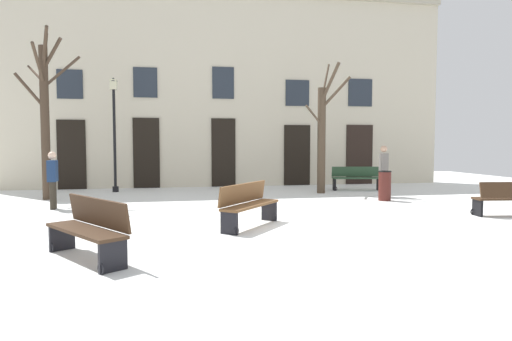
{
  "coord_description": "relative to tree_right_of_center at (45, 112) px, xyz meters",
  "views": [
    {
      "loc": [
        -2.17,
        -9.89,
        1.77
      ],
      "look_at": [
        0.0,
        1.59,
        1.05
      ],
      "focal_mm": 30.52,
      "sensor_mm": 36.0,
      "label": 1
    }
  ],
  "objects": [
    {
      "name": "ground_plane",
      "position": [
        6.11,
        -4.75,
        -2.76
      ],
      "size": [
        30.1,
        30.1,
        0.0
      ],
      "primitive_type": "plane",
      "color": "white"
    },
    {
      "name": "person_crossing_plaza",
      "position": [
        10.8,
        -1.24,
        -1.81
      ],
      "size": [
        0.29,
        0.41,
        1.7
      ],
      "rotation": [
        0.0,
        0.0,
        1.38
      ],
      "color": "#403D3A",
      "rests_on": "ground"
    },
    {
      "name": "streetlamp",
      "position": [
        1.83,
        1.91,
        -0.24
      ],
      "size": [
        0.3,
        0.3,
        4.15
      ],
      "color": "black",
      "rests_on": "ground"
    },
    {
      "name": "bench_facing_shops",
      "position": [
        10.74,
        0.83,
        -2.29
      ],
      "size": [
        1.88,
        0.79,
        0.89
      ],
      "rotation": [
        0.0,
        0.0,
        6.1
      ],
      "color": "#2D4C33",
      "rests_on": "ground"
    },
    {
      "name": "tree_right_of_center",
      "position": [
        0.0,
        0.0,
        0.0
      ],
      "size": [
        1.88,
        2.71,
        5.12
      ],
      "color": "#423326",
      "rests_on": "ground"
    },
    {
      "name": "bench_back_to_back_left",
      "position": [
        5.49,
        -5.58,
        -2.27
      ],
      "size": [
        1.52,
        1.74,
        0.93
      ],
      "rotation": [
        0.0,
        0.0,
        0.9
      ],
      "color": "brown",
      "rests_on": "ground"
    },
    {
      "name": "person_by_shop_door",
      "position": [
        0.73,
        -2.16,
        -1.91
      ],
      "size": [
        0.24,
        0.39,
        1.56
      ],
      "rotation": [
        0.0,
        0.0,
        4.77
      ],
      "color": "#2D271E",
      "rests_on": "ground"
    },
    {
      "name": "bench_by_litter_bin",
      "position": [
        12.02,
        -5.43,
        -2.32
      ],
      "size": [
        1.78,
        0.66,
        0.85
      ],
      "rotation": [
        0.0,
        0.0,
        3.02
      ],
      "color": "#3D2819",
      "rests_on": "ground"
    },
    {
      "name": "litter_bin",
      "position": [
        10.37,
        -2.18,
        -2.29
      ],
      "size": [
        0.41,
        0.41,
        0.93
      ],
      "color": "#4C1E19",
      "rests_on": "ground"
    },
    {
      "name": "bench_far_corner",
      "position": [
        2.66,
        -7.7,
        -2.28
      ],
      "size": [
        1.47,
        1.8,
        0.94
      ],
      "rotation": [
        0.0,
        0.0,
        5.33
      ],
      "color": "#3D2819",
      "rests_on": "ground"
    },
    {
      "name": "tree_near_facade",
      "position": [
        9.13,
        0.12,
        -0.66
      ],
      "size": [
        1.65,
        1.63,
        4.72
      ],
      "color": "#4C3D2D",
      "rests_on": "ground"
    },
    {
      "name": "building_facade",
      "position": [
        6.11,
        3.37,
        1.38
      ],
      "size": [
        18.81,
        0.6,
        8.22
      ],
      "color": "beige",
      "rests_on": "ground"
    }
  ]
}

